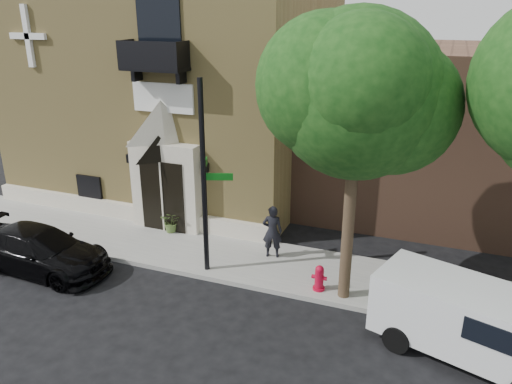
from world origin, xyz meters
TOP-DOWN VIEW (x-y plane):
  - ground at (0.00, 0.00)m, footprint 120.00×120.00m
  - sidewalk at (1.00, 1.50)m, footprint 42.00×3.00m
  - church at (-2.99, 7.95)m, footprint 12.20×11.01m
  - street_tree_left at (6.03, 0.35)m, footprint 4.97×4.38m
  - black_sedan at (-3.26, -1.22)m, footprint 4.77×2.07m
  - cargo_van at (9.41, -0.99)m, footprint 4.77×3.05m
  - street_sign at (1.73, 0.47)m, footprint 1.12×0.89m
  - fire_hydrant at (5.27, 0.51)m, footprint 0.44×0.35m
  - dumpster at (8.07, 0.65)m, footprint 1.79×1.20m
  - planter at (-0.67, 2.43)m, footprint 0.77×0.68m
  - pedestrian_near at (3.33, 1.96)m, footprint 0.73×0.56m

SIDE VIEW (x-z plane):
  - ground at x=0.00m, z-range 0.00..0.00m
  - sidewalk at x=1.00m, z-range 0.00..0.15m
  - fire_hydrant at x=5.27m, z-range 0.14..0.91m
  - planter at x=-0.67m, z-range 0.15..0.95m
  - black_sedan at x=-3.26m, z-range 0.00..1.37m
  - dumpster at x=8.07m, z-range 0.16..1.24m
  - cargo_van at x=9.41m, z-range 0.11..1.93m
  - pedestrian_near at x=3.33m, z-range 0.15..1.92m
  - street_sign at x=1.73m, z-range 0.17..6.05m
  - church at x=-2.99m, z-range -0.02..9.28m
  - street_tree_left at x=6.03m, z-range 1.98..9.75m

